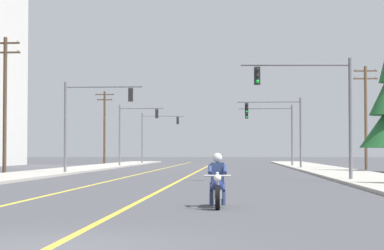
{
  "coord_description": "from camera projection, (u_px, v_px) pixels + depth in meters",
  "views": [
    {
      "loc": [
        2.83,
        -11.62,
        1.49
      ],
      "look_at": [
        0.94,
        20.71,
        2.66
      ],
      "focal_mm": 69.4,
      "sensor_mm": 36.0,
      "label": 1
    }
  ],
  "objects": [
    {
      "name": "traffic_signal_mid_right",
      "position": [
        282.0,
        121.0,
        64.45
      ],
      "size": [
        5.59,
        0.37,
        6.2
      ],
      "color": "slate",
      "rests_on": "ground"
    },
    {
      "name": "utility_pole_left_near",
      "position": [
        5.0,
        100.0,
        50.81
      ],
      "size": [
        2.07,
        0.26,
        9.37
      ],
      "color": "#4C3828",
      "rests_on": "ground"
    },
    {
      "name": "utility_pole_left_far",
      "position": [
        105.0,
        125.0,
        91.96
      ],
      "size": [
        2.37,
        0.26,
        9.01
      ],
      "color": "#4C3828",
      "rests_on": "ground"
    },
    {
      "name": "lane_stripe_center",
      "position": [
        198.0,
        171.0,
        56.6
      ],
      "size": [
        0.16,
        100.0,
        0.01
      ],
      "primitive_type": "cube",
      "color": "yellow",
      "rests_on": "ground"
    },
    {
      "name": "sidewalk_kerb_right",
      "position": [
        340.0,
        172.0,
        51.03
      ],
      "size": [
        4.4,
        110.0,
        0.14
      ],
      "primitive_type": "cube",
      "color": "#ADA89E",
      "rests_on": "ground"
    },
    {
      "name": "traffic_signal_far_right",
      "position": [
        276.0,
        126.0,
        74.33
      ],
      "size": [
        5.43,
        0.53,
        6.2
      ],
      "color": "slate",
      "rests_on": "ground"
    },
    {
      "name": "utility_pole_right_far",
      "position": [
        366.0,
        114.0,
        62.01
      ],
      "size": [
        2.05,
        0.26,
        8.68
      ],
      "color": "brown",
      "rests_on": "ground"
    },
    {
      "name": "traffic_signal_near_left",
      "position": [
        88.0,
        113.0,
        49.67
      ],
      "size": [
        5.29,
        0.37,
        6.2
      ],
      "color": "slate",
      "rests_on": "ground"
    },
    {
      "name": "traffic_signal_near_right",
      "position": [
        318.0,
        99.0,
        37.1
      ],
      "size": [
        5.57,
        0.6,
        6.2
      ],
      "color": "slate",
      "rests_on": "ground"
    },
    {
      "name": "sidewalk_kerb_left",
      "position": [
        53.0,
        172.0,
        52.19
      ],
      "size": [
        4.4,
        110.0,
        0.14
      ],
      "primitive_type": "cube",
      "color": "#ADA89E",
      "rests_on": "ground"
    },
    {
      "name": "ground_plane",
      "position": [
        56.0,
        246.0,
        11.7
      ],
      "size": [
        400.0,
        400.0,
        0.0
      ],
      "primitive_type": "plane",
      "color": "#47474C"
    },
    {
      "name": "traffic_signal_mid_left",
      "position": [
        132.0,
        126.0,
        74.08
      ],
      "size": [
        4.47,
        0.42,
        6.2
      ],
      "color": "slate",
      "rests_on": "ground"
    },
    {
      "name": "motorcycle_with_rider",
      "position": [
        217.0,
        186.0,
        19.83
      ],
      "size": [
        0.7,
        2.19,
        1.46
      ],
      "color": "black",
      "rests_on": "ground"
    },
    {
      "name": "traffic_signal_far_left",
      "position": [
        154.0,
        130.0,
        90.03
      ],
      "size": [
        5.15,
        0.6,
        6.2
      ],
      "color": "slate",
      "rests_on": "ground"
    },
    {
      "name": "lane_stripe_left",
      "position": [
        152.0,
        171.0,
        56.8
      ],
      "size": [
        0.16,
        100.0,
        0.01
      ],
      "primitive_type": "cube",
      "color": "yellow",
      "rests_on": "ground"
    }
  ]
}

